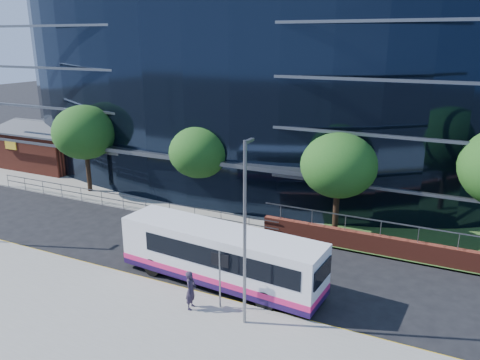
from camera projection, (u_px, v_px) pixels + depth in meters
The scene contains 16 objects.
ground at pixel (159, 274), 24.56m from camera, with size 200.00×200.00×0.00m, color black.
pavement_near at pixel (92, 323), 20.22m from camera, with size 80.00×8.00×0.15m, color gray.
kerb at pixel (147, 281), 23.67m from camera, with size 80.00×0.25×0.16m, color gray.
yellow_line_outer at pixel (150, 281), 23.87m from camera, with size 80.00×0.08×0.01m, color gold.
yellow_line_inner at pixel (152, 279), 24.00m from camera, with size 80.00×0.08×0.01m, color gold.
far_forecourt at pixel (177, 196), 36.52m from camera, with size 50.00×8.00×0.10m, color gray.
glass_office at pixel (253, 83), 41.87m from camera, with size 44.00×23.10×16.00m.
brick_pavilion at pixel (50, 146), 44.75m from camera, with size 8.60×6.66×4.40m.
guard_railings at pixel (123, 198), 33.67m from camera, with size 24.00×0.05×1.10m.
street_sign at pixel (220, 267), 20.70m from camera, with size 0.85×0.09×2.80m.
tree_far_a at pixel (85, 132), 36.29m from camera, with size 4.95×4.95×6.98m.
tree_far_b at pixel (199, 152), 32.77m from camera, with size 4.29×4.29×6.05m.
tree_far_c at pixel (339, 166), 28.10m from camera, with size 4.62×4.62×6.51m.
streetlight_east at pixel (245, 230), 18.91m from camera, with size 0.15×0.77×8.00m.
city_bus at pixel (222, 256), 23.17m from camera, with size 10.87×3.27×2.90m.
pedestrian at pixel (191, 290), 20.94m from camera, with size 0.67×0.44×1.82m, color #2A2233.
Camera 1 is at (13.39, -18.04, 11.87)m, focal length 35.00 mm.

